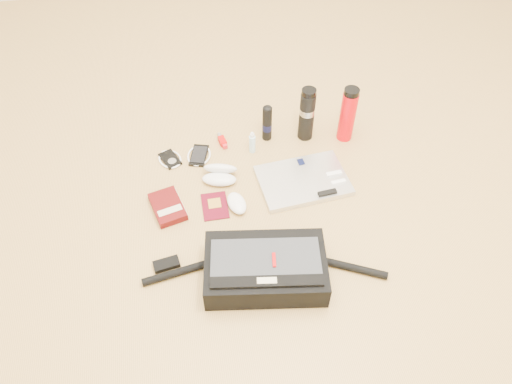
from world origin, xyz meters
TOP-DOWN VIEW (x-y plane):
  - ground at (0.00, 0.00)m, footprint 4.00×4.00m
  - messenger_bag at (-0.04, -0.27)m, footprint 0.88×0.33m
  - laptop at (0.21, 0.16)m, footprint 0.39×0.29m
  - book at (-0.37, 0.11)m, footprint 0.16×0.20m
  - passport at (-0.18, 0.09)m, footprint 0.10×0.14m
  - mouse at (-0.09, 0.08)m, footprint 0.09×0.13m
  - sunglasses_case at (-0.14, 0.24)m, footprint 0.17×0.15m
  - ipod at (-0.34, 0.39)m, footprint 0.13×0.13m
  - phone at (-0.21, 0.39)m, footprint 0.13×0.15m
  - inhaler at (-0.10, 0.46)m, footprint 0.04×0.10m
  - spray_bottle at (0.03, 0.39)m, footprint 0.03×0.03m
  - aerosol_can at (0.11, 0.46)m, footprint 0.05×0.05m
  - thermos_black at (0.28, 0.44)m, footprint 0.08×0.08m
  - thermos_red at (0.46, 0.40)m, footprint 0.08×0.08m

SIDE VIEW (x-z plane):
  - ground at x=0.00m, z-range 0.00..0.00m
  - passport at x=-0.18m, z-range 0.00..0.01m
  - ipod at x=-0.34m, z-range 0.00..0.01m
  - phone at x=-0.21m, z-range 0.00..0.01m
  - laptop at x=0.21m, z-range -0.01..0.03m
  - inhaler at x=-0.10m, z-range 0.00..0.03m
  - book at x=-0.37m, z-range 0.00..0.03m
  - mouse at x=-0.09m, z-range 0.00..0.04m
  - sunglasses_case at x=-0.14m, z-range -0.01..0.07m
  - spray_bottle at x=0.03m, z-range -0.01..0.10m
  - messenger_bag at x=-0.04m, z-range -0.01..0.12m
  - aerosol_can at x=0.11m, z-range 0.00..0.18m
  - thermos_black at x=0.28m, z-range 0.00..0.26m
  - thermos_red at x=0.46m, z-range 0.00..0.27m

